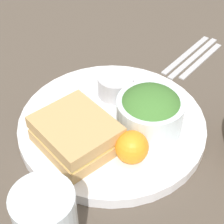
{
  "coord_description": "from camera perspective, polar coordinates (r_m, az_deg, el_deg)",
  "views": [
    {
      "loc": [
        0.32,
        0.32,
        0.46
      ],
      "look_at": [
        0.0,
        0.0,
        0.04
      ],
      "focal_mm": 60.0,
      "sensor_mm": 36.0,
      "label": 1
    }
  ],
  "objects": [
    {
      "name": "knife",
      "position": [
        0.82,
        12.34,
        8.17
      ],
      "size": [
        0.19,
        0.03,
        0.01
      ],
      "primitive_type": "cube",
      "rotation": [
        0.0,
        0.0,
        3.25
      ],
      "color": "#B2B2B7",
      "rests_on": "ground_plane"
    },
    {
      "name": "plate",
      "position": [
        0.64,
        0.0,
        -1.99
      ],
      "size": [
        0.32,
        0.32,
        0.02
      ],
      "primitive_type": "cylinder",
      "color": "silver",
      "rests_on": "ground_plane"
    },
    {
      "name": "fork",
      "position": [
        0.83,
        11.26,
        8.65
      ],
      "size": [
        0.18,
        0.03,
        0.01
      ],
      "primitive_type": "cube",
      "rotation": [
        0.0,
        0.0,
        3.25
      ],
      "color": "#B2B2B7",
      "rests_on": "ground_plane"
    },
    {
      "name": "sandwich",
      "position": [
        0.58,
        -5.65,
        -3.24
      ],
      "size": [
        0.11,
        0.12,
        0.05
      ],
      "color": "tan",
      "rests_on": "plate"
    },
    {
      "name": "salad_bowl",
      "position": [
        0.6,
        5.84,
        0.21
      ],
      "size": [
        0.11,
        0.11,
        0.07
      ],
      "color": "silver",
      "rests_on": "plate"
    },
    {
      "name": "ground_plane",
      "position": [
        0.64,
        0.0,
        -2.64
      ],
      "size": [
        4.0,
        4.0,
        0.0
      ],
      "primitive_type": "plane",
      "color": "#4C4238"
    },
    {
      "name": "spoon",
      "position": [
        0.82,
        13.43,
        7.68
      ],
      "size": [
        0.16,
        0.03,
        0.01
      ],
      "primitive_type": "cube",
      "rotation": [
        0.0,
        0.0,
        3.25
      ],
      "color": "#B2B2B7",
      "rests_on": "ground_plane"
    },
    {
      "name": "orange_wedge",
      "position": [
        0.55,
        3.05,
        -5.38
      ],
      "size": [
        0.05,
        0.05,
        0.05
      ],
      "primitive_type": "sphere",
      "color": "orange",
      "rests_on": "plate"
    },
    {
      "name": "dressing_cup",
      "position": [
        0.67,
        0.56,
        4.06
      ],
      "size": [
        0.06,
        0.06,
        0.04
      ],
      "primitive_type": "cylinder",
      "color": "#B7B7BC",
      "rests_on": "plate"
    }
  ]
}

